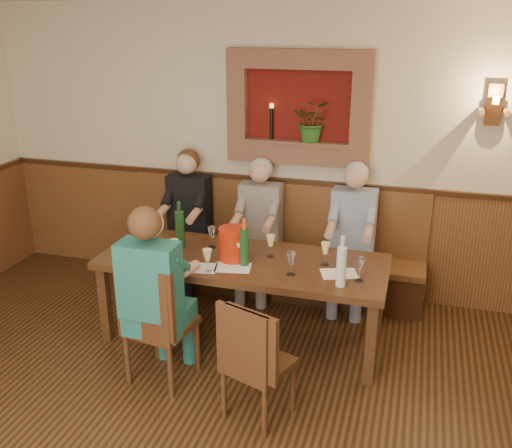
{
  "coord_description": "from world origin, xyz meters",
  "views": [
    {
      "loc": [
        1.33,
        -2.32,
        2.66
      ],
      "look_at": [
        0.1,
        1.9,
        1.05
      ],
      "focal_mm": 40.0,
      "sensor_mm": 36.0,
      "label": 1
    }
  ],
  "objects_px": {
    "person_chair_front": "(158,311)",
    "chair_near_right": "(257,383)",
    "dining_table": "(243,267)",
    "person_bench_left": "(187,232)",
    "wine_bottle_green_a": "(244,246)",
    "person_bench_right": "(351,250)",
    "spittoon_bucket": "(233,244)",
    "wine_bottle_green_b": "(180,229)",
    "person_bench_mid": "(258,241)",
    "chair_near_left": "(161,345)",
    "bench": "(271,261)",
    "water_bottle": "(341,265)"
  },
  "relations": [
    {
      "from": "wine_bottle_green_a",
      "to": "water_bottle",
      "type": "xyz_separation_m",
      "value": [
        0.81,
        -0.16,
        -0.0
      ]
    },
    {
      "from": "bench",
      "to": "person_bench_right",
      "type": "xyz_separation_m",
      "value": [
        0.8,
        -0.11,
        0.26
      ]
    },
    {
      "from": "person_bench_mid",
      "to": "wine_bottle_green_a",
      "type": "distance_m",
      "value": 1.03
    },
    {
      "from": "chair_near_right",
      "to": "dining_table",
      "type": "bearing_deg",
      "value": 132.52
    },
    {
      "from": "chair_near_right",
      "to": "spittoon_bucket",
      "type": "distance_m",
      "value": 1.22
    },
    {
      "from": "chair_near_left",
      "to": "water_bottle",
      "type": "bearing_deg",
      "value": 29.23
    },
    {
      "from": "chair_near_left",
      "to": "wine_bottle_green_b",
      "type": "distance_m",
      "value": 1.07
    },
    {
      "from": "person_bench_mid",
      "to": "water_bottle",
      "type": "xyz_separation_m",
      "value": [
        0.96,
        -1.12,
        0.34
      ]
    },
    {
      "from": "person_bench_mid",
      "to": "spittoon_bucket",
      "type": "xyz_separation_m",
      "value": [
        0.04,
        -0.88,
        0.32
      ]
    },
    {
      "from": "dining_table",
      "to": "water_bottle",
      "type": "relative_size",
      "value": 6.0
    },
    {
      "from": "person_bench_left",
      "to": "person_bench_mid",
      "type": "distance_m",
      "value": 0.75
    },
    {
      "from": "chair_near_left",
      "to": "person_bench_left",
      "type": "distance_m",
      "value": 1.68
    },
    {
      "from": "chair_near_right",
      "to": "wine_bottle_green_b",
      "type": "relative_size",
      "value": 2.2
    },
    {
      "from": "bench",
      "to": "spittoon_bucket",
      "type": "bearing_deg",
      "value": -94.03
    },
    {
      "from": "chair_near_left",
      "to": "chair_near_right",
      "type": "distance_m",
      "value": 0.86
    },
    {
      "from": "chair_near_right",
      "to": "water_bottle",
      "type": "relative_size",
      "value": 2.28
    },
    {
      "from": "spittoon_bucket",
      "to": "water_bottle",
      "type": "distance_m",
      "value": 0.96
    },
    {
      "from": "chair_near_left",
      "to": "person_bench_mid",
      "type": "relative_size",
      "value": 0.73
    },
    {
      "from": "person_bench_right",
      "to": "person_bench_mid",
      "type": "bearing_deg",
      "value": 179.95
    },
    {
      "from": "chair_near_left",
      "to": "dining_table",
      "type": "bearing_deg",
      "value": 69.58
    },
    {
      "from": "dining_table",
      "to": "person_chair_front",
      "type": "height_order",
      "value": "person_chair_front"
    },
    {
      "from": "wine_bottle_green_a",
      "to": "person_bench_right",
      "type": "bearing_deg",
      "value": 52.09
    },
    {
      "from": "person_bench_right",
      "to": "chair_near_right",
      "type": "bearing_deg",
      "value": -102.2
    },
    {
      "from": "person_bench_left",
      "to": "wine_bottle_green_a",
      "type": "relative_size",
      "value": 3.54
    },
    {
      "from": "person_chair_front",
      "to": "spittoon_bucket",
      "type": "height_order",
      "value": "person_chair_front"
    },
    {
      "from": "person_chair_front",
      "to": "chair_near_right",
      "type": "bearing_deg",
      "value": -13.54
    },
    {
      "from": "dining_table",
      "to": "person_bench_left",
      "type": "distance_m",
      "value": 1.2
    },
    {
      "from": "person_bench_left",
      "to": "person_chair_front",
      "type": "distance_m",
      "value": 1.67
    },
    {
      "from": "dining_table",
      "to": "person_bench_right",
      "type": "distance_m",
      "value": 1.16
    },
    {
      "from": "dining_table",
      "to": "person_chair_front",
      "type": "distance_m",
      "value": 0.89
    },
    {
      "from": "chair_near_left",
      "to": "person_chair_front",
      "type": "relative_size",
      "value": 0.7
    },
    {
      "from": "dining_table",
      "to": "wine_bottle_green_b",
      "type": "bearing_deg",
      "value": 171.96
    },
    {
      "from": "chair_near_left",
      "to": "person_bench_right",
      "type": "height_order",
      "value": "person_bench_right"
    },
    {
      "from": "person_chair_front",
      "to": "water_bottle",
      "type": "relative_size",
      "value": 3.62
    },
    {
      "from": "person_bench_left",
      "to": "dining_table",
      "type": "bearing_deg",
      "value": -44.25
    },
    {
      "from": "wine_bottle_green_a",
      "to": "chair_near_right",
      "type": "bearing_deg",
      "value": -67.44
    },
    {
      "from": "person_bench_left",
      "to": "person_bench_mid",
      "type": "xyz_separation_m",
      "value": [
        0.75,
        0.0,
        -0.02
      ]
    },
    {
      "from": "bench",
      "to": "water_bottle",
      "type": "distance_m",
      "value": 1.6
    },
    {
      "from": "person_bench_right",
      "to": "water_bottle",
      "type": "bearing_deg",
      "value": -87.02
    },
    {
      "from": "spittoon_bucket",
      "to": "person_bench_right",
      "type": "bearing_deg",
      "value": 45.28
    },
    {
      "from": "wine_bottle_green_a",
      "to": "person_bench_left",
      "type": "bearing_deg",
      "value": 133.56
    },
    {
      "from": "chair_near_left",
      "to": "person_bench_mid",
      "type": "bearing_deg",
      "value": 87.5
    },
    {
      "from": "person_bench_right",
      "to": "water_bottle",
      "type": "distance_m",
      "value": 1.17
    },
    {
      "from": "person_chair_front",
      "to": "chair_near_left",
      "type": "bearing_deg",
      "value": 99.72
    },
    {
      "from": "person_bench_right",
      "to": "wine_bottle_green_a",
      "type": "bearing_deg",
      "value": -127.91
    },
    {
      "from": "bench",
      "to": "chair_near_right",
      "type": "height_order",
      "value": "bench"
    },
    {
      "from": "person_chair_front",
      "to": "wine_bottle_green_a",
      "type": "distance_m",
      "value": 0.87
    },
    {
      "from": "dining_table",
      "to": "chair_near_left",
      "type": "bearing_deg",
      "value": -119.08
    },
    {
      "from": "spittoon_bucket",
      "to": "wine_bottle_green_b",
      "type": "height_order",
      "value": "wine_bottle_green_b"
    },
    {
      "from": "dining_table",
      "to": "chair_near_left",
      "type": "distance_m",
      "value": 0.95
    }
  ]
}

